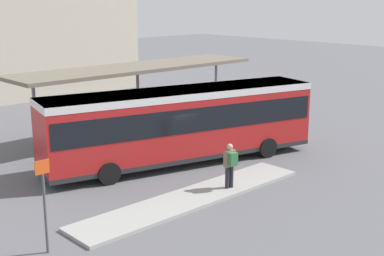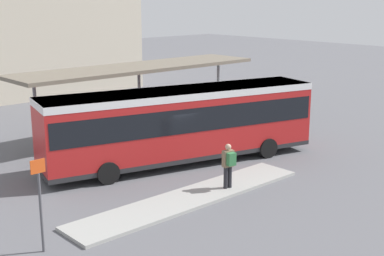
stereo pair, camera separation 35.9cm
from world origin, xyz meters
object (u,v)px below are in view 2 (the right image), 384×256
Objects in this scene: bicycle_white at (278,112)px; bicycle_orange at (261,108)px; potted_planter_near_shelter at (180,127)px; bicycle_black at (268,110)px; city_bus at (182,121)px; platform_sign at (40,201)px; bicycle_red at (253,106)px; pedestrian_waiting at (229,163)px.

bicycle_orange reaches higher than bicycle_white.
bicycle_white is 1.31× the size of potted_planter_near_shelter.
city_bus is at bearing 103.70° from bicycle_black.
potted_planter_near_shelter is at bearing 64.89° from city_bus.
platform_sign reaches higher than bicycle_orange.
bicycle_white is 2.16m from bicycle_red.
city_bus is 11.70m from bicycle_red.
pedestrian_waiting is 7.58m from platform_sign.
bicycle_red is (0.17, 2.15, 0.00)m from bicycle_white.
bicycle_black reaches higher than bicycle_red.
platform_sign is at bearing 115.10° from bicycle_orange.
bicycle_red is at bearing -15.82° from bicycle_black.
pedestrian_waiting is 0.97× the size of bicycle_black.
city_bus is 7.17× the size of bicycle_orange.
platform_sign reaches higher than pedestrian_waiting.
potted_planter_near_shelter reaches higher than bicycle_orange.
platform_sign reaches higher than potted_planter_near_shelter.
potted_planter_near_shelter is (-7.97, -1.36, 0.31)m from bicycle_orange.
bicycle_white is (11.37, 6.75, -0.75)m from pedestrian_waiting.
bicycle_orange is (0.21, 0.72, -0.01)m from bicycle_black.
bicycle_black is at bearing 4.69° from bicycle_white.
bicycle_red is at bearing -41.21° from pedestrian_waiting.
city_bus is 9.42m from platform_sign.
pedestrian_waiting is 1.02× the size of bicycle_white.
bicycle_red is 1.32× the size of potted_planter_near_shelter.
pedestrian_waiting reaches higher than potted_planter_near_shelter.
platform_sign is (-19.05, -8.02, 1.18)m from bicycle_orange.
bicycle_black is 0.75m from bicycle_orange.
bicycle_red is at bearing -1.44° from bicycle_orange.
platform_sign is at bearing 107.04° from bicycle_white.
potted_planter_near_shelter reaches higher than bicycle_red.
bicycle_white is at bearing 177.27° from bicycle_orange.
bicycle_orange is 8.09m from potted_planter_near_shelter.
city_bus reaches higher than platform_sign.
potted_planter_near_shelter is at bearing 31.00° from platform_sign.
pedestrian_waiting is 13.55m from bicycle_black.
bicycle_white is 0.97× the size of bicycle_orange.
bicycle_white is at bearing -178.77° from bicycle_black.
potted_planter_near_shelter is 12.95m from platform_sign.
bicycle_black is 1.02× the size of bicycle_orange.
city_bus is at bearing 103.37° from bicycle_white.
potted_planter_near_shelter is at bearing 101.98° from bicycle_orange.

